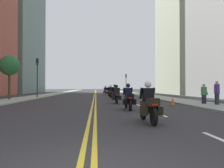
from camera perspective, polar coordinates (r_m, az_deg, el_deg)
ground_plane at (r=51.48m, az=-4.13°, el=-2.33°), size 264.00×264.00×0.00m
sidewalk_left at (r=52.15m, az=-13.16°, el=-2.22°), size 2.97×144.00×0.12m
sidewalk_right at (r=52.10m, az=4.91°, el=-2.24°), size 2.97×144.00×0.12m
centreline_yellow_inner at (r=51.48m, az=-4.26°, el=-2.32°), size 0.12×132.00×0.01m
centreline_yellow_outer at (r=51.48m, az=-4.00°, el=-2.32°), size 0.12×132.00×0.01m
lane_dashes_white at (r=32.65m, az=1.67°, el=-3.18°), size 0.14×56.40×0.01m
building_left_2 at (r=62.19m, az=-21.75°, el=10.62°), size 7.84×21.03×27.26m
building_right_2 at (r=51.74m, az=17.01°, el=10.66°), size 7.44×16.56×23.24m
motorcycle_0 at (r=8.82m, az=9.06°, el=-5.29°), size 0.78×2.16×1.59m
motorcycle_1 at (r=13.86m, az=4.06°, el=-3.64°), size 0.77×2.29×1.58m
motorcycle_2 at (r=19.08m, az=1.14°, el=-2.91°), size 0.78×2.23×1.58m
motorcycle_3 at (r=24.68m, az=0.66°, el=-2.40°), size 0.78×2.28×1.65m
motorcycle_4 at (r=29.89m, az=-0.28°, el=-2.14°), size 0.78×2.30×1.65m
motorcycle_5 at (r=36.05m, az=-0.83°, el=-1.93°), size 0.77×2.12×1.58m
motorcycle_6 at (r=40.75m, az=-1.65°, el=-1.79°), size 0.78×2.21×1.59m
traffic_cone_0 at (r=17.35m, az=14.73°, el=-3.95°), size 0.36×0.36×0.78m
traffic_light_near at (r=29.99m, az=-17.97°, el=3.07°), size 0.28×0.38×4.90m
traffic_light_far at (r=53.66m, az=3.48°, el=1.03°), size 0.28×0.38×4.44m
pedestrian_0 at (r=18.70m, az=21.76°, el=-2.34°), size 0.50×0.30×1.61m
pedestrian_1 at (r=18.12m, az=24.47°, el=-2.04°), size 0.23×0.48×1.80m
street_tree_0 at (r=25.98m, az=-23.99°, el=4.13°), size 2.06×2.06×4.63m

